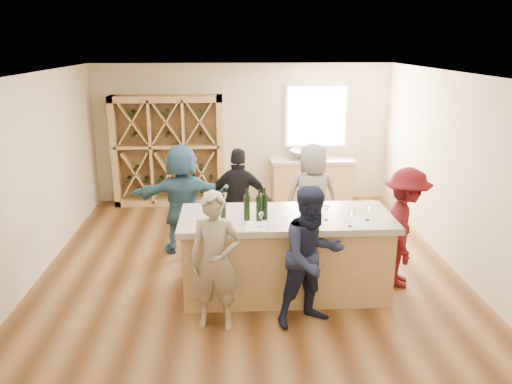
{
  "coord_description": "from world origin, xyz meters",
  "views": [
    {
      "loc": [
        -0.25,
        -6.6,
        3.23
      ],
      "look_at": [
        0.1,
        0.2,
        1.15
      ],
      "focal_mm": 35.0,
      "sensor_mm": 36.0,
      "label": 1
    }
  ],
  "objects_px": {
    "tasting_counter_base": "(285,257)",
    "wine_bottle_a": "(223,211)",
    "person_near_left": "(215,261)",
    "person_far_right": "(312,198)",
    "wine_rack": "(168,151)",
    "person_far_mid": "(239,201)",
    "person_near_right": "(312,257)",
    "wine_bottle_c": "(247,208)",
    "wine_bottle_d": "(259,208)",
    "wine_bottle_e": "(265,207)",
    "person_far_left": "(183,199)",
    "person_server": "(405,228)",
    "sink": "(303,155)"
  },
  "relations": [
    {
      "from": "tasting_counter_base",
      "to": "wine_bottle_a",
      "type": "relative_size",
      "value": 9.73
    },
    {
      "from": "person_near_left",
      "to": "person_far_right",
      "type": "height_order",
      "value": "person_far_right"
    },
    {
      "from": "wine_rack",
      "to": "person_far_mid",
      "type": "relative_size",
      "value": 1.32
    },
    {
      "from": "wine_bottle_a",
      "to": "person_near_right",
      "type": "distance_m",
      "value": 1.24
    },
    {
      "from": "wine_rack",
      "to": "wine_bottle_c",
      "type": "relative_size",
      "value": 6.94
    },
    {
      "from": "person_near_right",
      "to": "tasting_counter_base",
      "type": "bearing_deg",
      "value": 83.57
    },
    {
      "from": "wine_bottle_d",
      "to": "wine_bottle_e",
      "type": "relative_size",
      "value": 0.97
    },
    {
      "from": "person_far_right",
      "to": "person_far_left",
      "type": "relative_size",
      "value": 1.0
    },
    {
      "from": "wine_bottle_a",
      "to": "person_far_mid",
      "type": "relative_size",
      "value": 0.16
    },
    {
      "from": "person_far_right",
      "to": "wine_bottle_e",
      "type": "bearing_deg",
      "value": 56.12
    },
    {
      "from": "wine_bottle_e",
      "to": "person_far_left",
      "type": "relative_size",
      "value": 0.19
    },
    {
      "from": "tasting_counter_base",
      "to": "wine_bottle_a",
      "type": "xyz_separation_m",
      "value": [
        -0.8,
        -0.16,
        0.71
      ]
    },
    {
      "from": "wine_bottle_a",
      "to": "person_far_left",
      "type": "bearing_deg",
      "value": 112.13
    },
    {
      "from": "wine_rack",
      "to": "person_far_right",
      "type": "height_order",
      "value": "wine_rack"
    },
    {
      "from": "wine_bottle_a",
      "to": "person_far_right",
      "type": "bearing_deg",
      "value": 48.17
    },
    {
      "from": "tasting_counter_base",
      "to": "person_far_right",
      "type": "relative_size",
      "value": 1.5
    },
    {
      "from": "wine_bottle_d",
      "to": "person_far_left",
      "type": "relative_size",
      "value": 0.18
    },
    {
      "from": "wine_bottle_a",
      "to": "person_far_right",
      "type": "distance_m",
      "value": 2.06
    },
    {
      "from": "wine_bottle_e",
      "to": "person_far_left",
      "type": "height_order",
      "value": "person_far_left"
    },
    {
      "from": "wine_rack",
      "to": "tasting_counter_base",
      "type": "height_order",
      "value": "wine_rack"
    },
    {
      "from": "person_far_left",
      "to": "person_near_right",
      "type": "bearing_deg",
      "value": 123.15
    },
    {
      "from": "wine_bottle_d",
      "to": "tasting_counter_base",
      "type": "bearing_deg",
      "value": 25.87
    },
    {
      "from": "wine_bottle_d",
      "to": "person_near_right",
      "type": "height_order",
      "value": "person_near_right"
    },
    {
      "from": "wine_bottle_e",
      "to": "person_server",
      "type": "xyz_separation_m",
      "value": [
        1.9,
        0.26,
        -0.42
      ]
    },
    {
      "from": "tasting_counter_base",
      "to": "wine_bottle_e",
      "type": "distance_m",
      "value": 0.81
    },
    {
      "from": "wine_rack",
      "to": "sink",
      "type": "height_order",
      "value": "wine_rack"
    },
    {
      "from": "sink",
      "to": "wine_bottle_e",
      "type": "relative_size",
      "value": 1.65
    },
    {
      "from": "tasting_counter_base",
      "to": "person_far_left",
      "type": "height_order",
      "value": "person_far_left"
    },
    {
      "from": "wine_bottle_c",
      "to": "person_near_right",
      "type": "bearing_deg",
      "value": -41.05
    },
    {
      "from": "person_far_left",
      "to": "person_near_left",
      "type": "bearing_deg",
      "value": 100.28
    },
    {
      "from": "wine_bottle_d",
      "to": "wine_bottle_e",
      "type": "xyz_separation_m",
      "value": [
        0.07,
        0.06,
        0.0
      ]
    },
    {
      "from": "person_far_left",
      "to": "person_far_mid",
      "type": "bearing_deg",
      "value": 173.88
    },
    {
      "from": "person_server",
      "to": "person_far_left",
      "type": "distance_m",
      "value": 3.33
    },
    {
      "from": "person_far_mid",
      "to": "person_far_right",
      "type": "height_order",
      "value": "person_far_right"
    },
    {
      "from": "wine_bottle_d",
      "to": "person_far_left",
      "type": "bearing_deg",
      "value": 124.08
    },
    {
      "from": "person_near_right",
      "to": "person_far_mid",
      "type": "height_order",
      "value": "person_near_right"
    },
    {
      "from": "person_far_left",
      "to": "sink",
      "type": "bearing_deg",
      "value": -136.85
    },
    {
      "from": "tasting_counter_base",
      "to": "person_far_mid",
      "type": "xyz_separation_m",
      "value": [
        -0.57,
        1.41,
        0.33
      ]
    },
    {
      "from": "person_near_right",
      "to": "wine_bottle_c",
      "type": "bearing_deg",
      "value": 116.66
    },
    {
      "from": "wine_bottle_d",
      "to": "person_near_left",
      "type": "xyz_separation_m",
      "value": [
        -0.53,
        -0.6,
        -0.42
      ]
    },
    {
      "from": "wine_bottle_a",
      "to": "person_far_right",
      "type": "xyz_separation_m",
      "value": [
        1.36,
        1.52,
        -0.35
      ]
    },
    {
      "from": "wine_bottle_d",
      "to": "person_far_right",
      "type": "relative_size",
      "value": 0.18
    },
    {
      "from": "wine_rack",
      "to": "wine_bottle_c",
      "type": "height_order",
      "value": "wine_rack"
    },
    {
      "from": "person_server",
      "to": "person_far_right",
      "type": "bearing_deg",
      "value": 60.71
    },
    {
      "from": "person_near_left",
      "to": "person_far_left",
      "type": "bearing_deg",
      "value": 110.89
    },
    {
      "from": "wine_bottle_c",
      "to": "person_far_right",
      "type": "relative_size",
      "value": 0.18
    },
    {
      "from": "sink",
      "to": "person_server",
      "type": "height_order",
      "value": "person_server"
    },
    {
      "from": "wine_rack",
      "to": "wine_bottle_a",
      "type": "relative_size",
      "value": 8.24
    },
    {
      "from": "wine_bottle_c",
      "to": "person_far_mid",
      "type": "distance_m",
      "value": 1.6
    },
    {
      "from": "sink",
      "to": "wine_bottle_c",
      "type": "xyz_separation_m",
      "value": [
        -1.26,
        -3.95,
        0.23
      ]
    }
  ]
}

